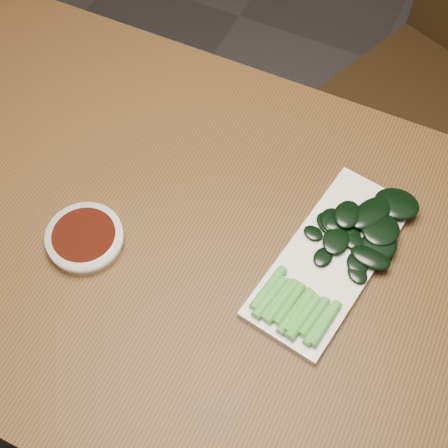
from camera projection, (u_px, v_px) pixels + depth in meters
ground at (219, 384)px, 1.66m from camera, size 6.00×6.00×0.00m
table at (216, 268)px, 1.08m from camera, size 1.40×0.80×0.75m
chair_far at (448, 71)px, 1.59m from camera, size 0.54×0.54×0.89m
sauce_bowl at (85, 238)px, 1.01m from camera, size 0.13×0.13×0.03m
serving_plate at (331, 258)px, 1.00m from camera, size 0.19×0.35×0.01m
gai_lan at (341, 254)px, 0.99m from camera, size 0.19×0.33×0.02m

